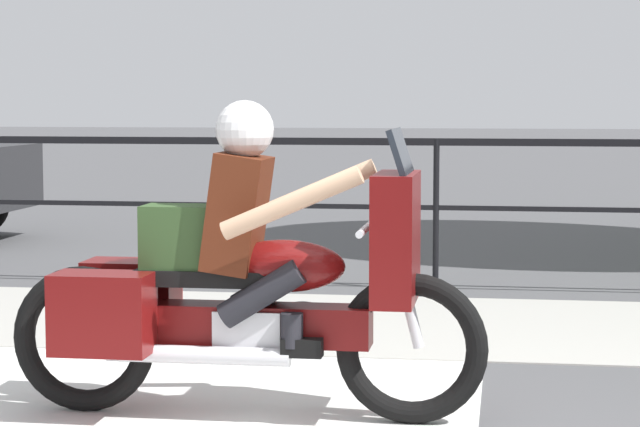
# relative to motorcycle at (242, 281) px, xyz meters

# --- Properties ---
(sidewalk_band) EXTENTS (44.00, 2.40, 0.01)m
(sidewalk_band) POSITION_rel_motorcycle_xyz_m (0.73, 2.68, -0.69)
(sidewalk_band) COLOR #A8A59E
(sidewalk_band) RESTS_ON ground
(fence_railing) EXTENTS (36.00, 0.05, 1.27)m
(fence_railing) POSITION_rel_motorcycle_xyz_m (0.73, 4.24, 0.30)
(fence_railing) COLOR black
(fence_railing) RESTS_ON ground
(motorcycle) EXTENTS (2.43, 0.76, 1.59)m
(motorcycle) POSITION_rel_motorcycle_xyz_m (0.00, 0.00, 0.00)
(motorcycle) COLOR black
(motorcycle) RESTS_ON ground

